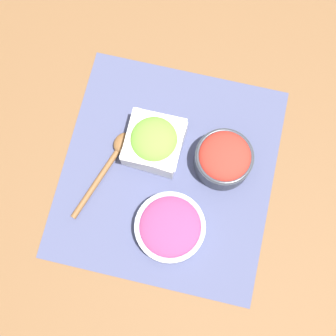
% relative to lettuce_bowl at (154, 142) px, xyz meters
% --- Properties ---
extents(ground_plane, '(3.00, 3.00, 0.00)m').
position_rel_lettuce_bowl_xyz_m(ground_plane, '(0.04, -0.05, -0.04)').
color(ground_plane, brown).
extents(placemat, '(0.44, 0.47, 0.00)m').
position_rel_lettuce_bowl_xyz_m(placemat, '(0.04, -0.05, -0.04)').
color(placemat, '#474C70').
rests_on(placemat, ground_plane).
extents(lettuce_bowl, '(0.12, 0.12, 0.08)m').
position_rel_lettuce_bowl_xyz_m(lettuce_bowl, '(0.00, 0.00, 0.00)').
color(lettuce_bowl, white).
rests_on(lettuce_bowl, placemat).
extents(onion_bowl, '(0.14, 0.14, 0.05)m').
position_rel_lettuce_bowl_xyz_m(onion_bowl, '(0.07, -0.16, -0.01)').
color(onion_bowl, silver).
rests_on(onion_bowl, placemat).
extents(tomato_bowl, '(0.12, 0.12, 0.08)m').
position_rel_lettuce_bowl_xyz_m(tomato_bowl, '(0.15, -0.00, -0.00)').
color(tomato_bowl, '#333842').
rests_on(tomato_bowl, placemat).
extents(wooden_spoon, '(0.09, 0.21, 0.02)m').
position_rel_lettuce_bowl_xyz_m(wooden_spoon, '(-0.08, -0.05, -0.03)').
color(wooden_spoon, brown).
rests_on(wooden_spoon, placemat).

